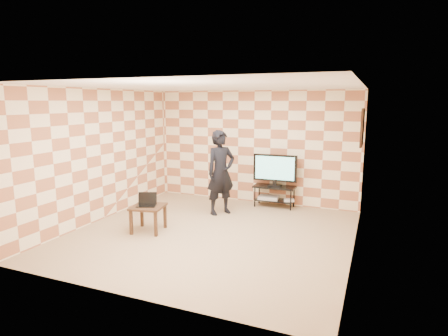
{
  "coord_description": "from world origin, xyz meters",
  "views": [
    {
      "loc": [
        2.76,
        -6.08,
        2.43
      ],
      "look_at": [
        0.0,
        0.6,
        1.15
      ],
      "focal_mm": 30.0,
      "sensor_mm": 36.0,
      "label": 1
    }
  ],
  "objects_px": {
    "person": "(221,173)",
    "side_table": "(148,210)",
    "tv_stand": "(274,192)",
    "tv": "(275,169)"
  },
  "relations": [
    {
      "from": "person",
      "to": "side_table",
      "type": "bearing_deg",
      "value": -170.32
    },
    {
      "from": "person",
      "to": "tv_stand",
      "type": "bearing_deg",
      "value": -7.4
    },
    {
      "from": "side_table",
      "to": "person",
      "type": "relative_size",
      "value": 0.37
    },
    {
      "from": "tv_stand",
      "to": "side_table",
      "type": "relative_size",
      "value": 1.43
    },
    {
      "from": "side_table",
      "to": "tv",
      "type": "bearing_deg",
      "value": 55.16
    },
    {
      "from": "tv",
      "to": "person",
      "type": "height_order",
      "value": "person"
    },
    {
      "from": "tv",
      "to": "tv_stand",
      "type": "bearing_deg",
      "value": 88.68
    },
    {
      "from": "side_table",
      "to": "tv_stand",
      "type": "bearing_deg",
      "value": 55.19
    },
    {
      "from": "tv_stand",
      "to": "tv",
      "type": "xyz_separation_m",
      "value": [
        -0.0,
        -0.0,
        0.54
      ]
    },
    {
      "from": "person",
      "to": "tv",
      "type": "bearing_deg",
      "value": -7.49
    }
  ]
}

